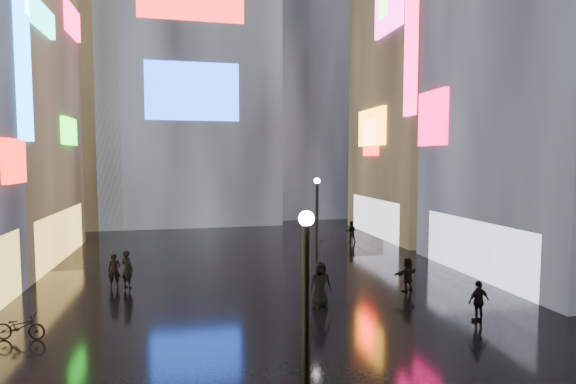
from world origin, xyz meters
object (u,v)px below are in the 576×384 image
object	(u,v)px
lamp_far	(317,222)
pedestrian_3	(479,301)
lamp_near	(306,328)
bicycle	(20,327)

from	to	relation	value
lamp_far	pedestrian_3	world-z (taller)	lamp_far
lamp_far	pedestrian_3	bearing A→B (deg)	-58.77
lamp_far	pedestrian_3	xyz separation A→B (m)	(4.32, -7.13, -2.16)
lamp_near	lamp_far	size ratio (longest dim) A/B	1.00
lamp_near	bicycle	world-z (taller)	lamp_near
lamp_far	bicycle	xyz separation A→B (m)	(-12.04, -5.30, -2.49)
pedestrian_3	lamp_near	bearing A→B (deg)	30.56
pedestrian_3	bicycle	bearing A→B (deg)	-13.61
lamp_far	bicycle	bearing A→B (deg)	-156.24
lamp_near	bicycle	bearing A→B (deg)	133.03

